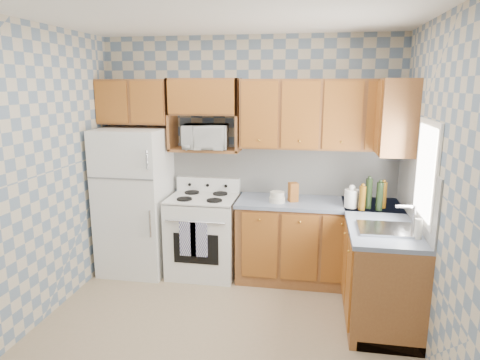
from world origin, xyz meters
name	(u,v)px	position (x,y,z in m)	size (l,w,h in m)	color
floor	(220,338)	(0.00, 0.00, 0.00)	(3.40, 3.40, 0.00)	#907D5E
back_wall	(248,156)	(0.00, 1.60, 1.35)	(3.40, 0.02, 2.70)	slate
right_wall	(442,197)	(1.70, 0.00, 1.35)	(0.02, 3.20, 2.70)	slate
backsplash_back	(282,170)	(0.40, 1.59, 1.20)	(2.60, 0.01, 0.56)	silver
backsplash_right	(415,191)	(1.69, 0.80, 1.20)	(0.01, 1.60, 0.56)	silver
refrigerator	(135,201)	(-1.27, 1.25, 0.84)	(0.75, 0.70, 1.68)	white
stove_body	(204,236)	(-0.47, 1.28, 0.45)	(0.76, 0.65, 0.90)	white
cooktop	(203,198)	(-0.47, 1.28, 0.91)	(0.76, 0.65, 0.03)	silver
backguard	(208,184)	(-0.47, 1.55, 1.00)	(0.76, 0.08, 0.17)	white
dish_towel_left	(188,239)	(-0.55, 0.93, 0.54)	(0.18, 0.03, 0.39)	navy
dish_towel_right	(199,239)	(-0.43, 0.93, 0.54)	(0.18, 0.03, 0.39)	navy
base_cabinets_back	(317,243)	(0.82, 1.30, 0.44)	(1.75, 0.60, 0.88)	brown
base_cabinets_right	(377,265)	(1.40, 0.80, 0.44)	(0.60, 1.60, 0.88)	brown
countertop_back	(319,203)	(0.82, 1.30, 0.90)	(1.77, 0.63, 0.04)	slate
countertop_right	(380,220)	(1.40, 0.80, 0.90)	(0.63, 1.60, 0.04)	slate
upper_cabinets_back	(322,114)	(0.82, 1.44, 1.85)	(1.75, 0.33, 0.74)	brown
upper_cabinets_fridge	(135,102)	(-1.29, 1.44, 1.97)	(0.82, 0.33, 0.50)	brown
upper_cabinets_right	(394,116)	(1.53, 1.25, 1.85)	(0.33, 0.70, 0.74)	brown
microwave_shelf	(205,150)	(-0.47, 1.44, 1.44)	(0.80, 0.33, 0.03)	brown
microwave	(206,137)	(-0.46, 1.40, 1.59)	(0.50, 0.34, 0.27)	white
sink	(386,229)	(1.40, 0.45, 0.93)	(0.48, 0.40, 0.03)	#B7B7BC
window	(426,172)	(1.69, 0.45, 1.45)	(0.02, 0.66, 0.86)	white
bottle_0	(369,194)	(1.32, 1.12, 1.07)	(0.07, 0.07, 0.31)	black
bottle_1	(380,196)	(1.42, 1.06, 1.06)	(0.07, 0.07, 0.29)	black
bottle_2	(383,195)	(1.47, 1.16, 1.05)	(0.07, 0.07, 0.27)	#643E0C
bottle_3	(362,198)	(1.25, 1.04, 1.04)	(0.07, 0.07, 0.25)	#643E0C
knife_block	(293,192)	(0.55, 1.26, 1.02)	(0.09, 0.09, 0.21)	brown
electric_kettle	(351,198)	(1.15, 1.13, 1.01)	(0.15, 0.15, 0.19)	white
food_containers	(277,197)	(0.38, 1.19, 0.98)	(0.17, 0.17, 0.12)	beige
soap_bottle	(418,229)	(1.62, 0.27, 1.01)	(0.06, 0.06, 0.17)	beige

